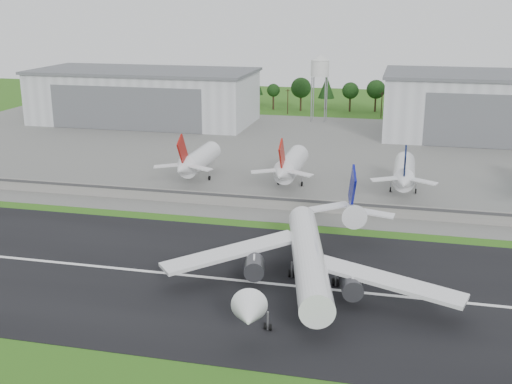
% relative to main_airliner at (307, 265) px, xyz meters
% --- Properties ---
extents(ground, '(600.00, 600.00, 0.00)m').
position_rel_main_airliner_xyz_m(ground, '(-17.27, -9.57, -4.89)').
color(ground, '#356517').
rests_on(ground, ground).
extents(runway, '(320.00, 60.00, 0.10)m').
position_rel_main_airliner_xyz_m(runway, '(-17.27, 0.43, -4.84)').
color(runway, black).
rests_on(runway, ground).
extents(runway_centerline, '(220.00, 1.00, 0.02)m').
position_rel_main_airliner_xyz_m(runway_centerline, '(-17.27, 0.43, -4.78)').
color(runway_centerline, white).
rests_on(runway_centerline, runway).
extents(apron, '(320.00, 150.00, 0.10)m').
position_rel_main_airliner_xyz_m(apron, '(-17.27, 110.43, -4.84)').
color(apron, slate).
rests_on(apron, ground).
extents(blast_fence, '(240.00, 0.61, 3.50)m').
position_rel_main_airliner_xyz_m(blast_fence, '(-17.27, 45.41, -3.09)').
color(blast_fence, gray).
rests_on(blast_fence, ground).
extents(hangar_west, '(97.00, 44.00, 23.20)m').
position_rel_main_airliner_xyz_m(hangar_west, '(-97.27, 155.34, 6.74)').
color(hangar_west, silver).
rests_on(hangar_west, ground).
extents(water_tower, '(8.40, 8.40, 29.40)m').
position_rel_main_airliner_xyz_m(water_tower, '(-22.27, 175.43, 19.66)').
color(water_tower, '#99999E').
rests_on(water_tower, ground).
extents(utility_poles, '(230.00, 3.00, 12.00)m').
position_rel_main_airliner_xyz_m(utility_poles, '(-17.27, 190.43, -4.89)').
color(utility_poles, black).
rests_on(utility_poles, ground).
extents(treeline, '(320.00, 16.00, 22.00)m').
position_rel_main_airliner_xyz_m(treeline, '(-17.27, 205.43, -4.89)').
color(treeline, black).
rests_on(treeline, ground).
extents(main_airliner, '(55.95, 58.84, 18.17)m').
position_rel_main_airliner_xyz_m(main_airliner, '(0.00, 0.00, 0.00)').
color(main_airliner, white).
rests_on(main_airliner, runway).
extents(parked_jet_red_a, '(7.36, 31.29, 16.79)m').
position_rel_main_airliner_xyz_m(parked_jet_red_a, '(-43.92, 67.00, 1.38)').
color(parked_jet_red_a, white).
rests_on(parked_jet_red_a, ground).
extents(parked_jet_red_b, '(7.36, 31.29, 16.92)m').
position_rel_main_airliner_xyz_m(parked_jet_red_b, '(-15.71, 67.02, 1.51)').
color(parked_jet_red_b, silver).
rests_on(parked_jet_red_b, ground).
extents(parked_jet_navy, '(7.36, 31.29, 16.74)m').
position_rel_main_airliner_xyz_m(parked_jet_navy, '(16.60, 67.00, 1.33)').
color(parked_jet_navy, white).
rests_on(parked_jet_navy, ground).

